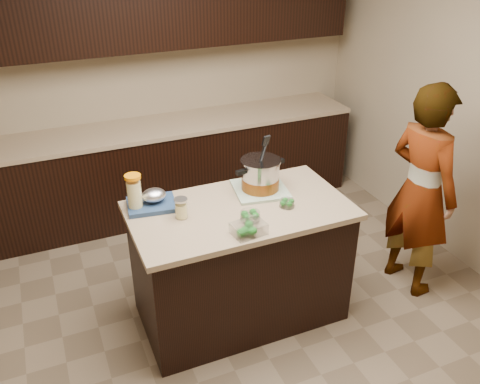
% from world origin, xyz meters
% --- Properties ---
extents(ground_plane, '(4.00, 4.00, 0.00)m').
position_xyz_m(ground_plane, '(0.00, 0.00, 0.00)').
color(ground_plane, brown).
rests_on(ground_plane, ground).
extents(room_shell, '(4.04, 4.04, 2.72)m').
position_xyz_m(room_shell, '(0.00, 0.00, 1.71)').
color(room_shell, tan).
rests_on(room_shell, ground).
extents(back_cabinets, '(3.60, 0.63, 2.33)m').
position_xyz_m(back_cabinets, '(0.00, 1.74, 0.94)').
color(back_cabinets, black).
rests_on(back_cabinets, ground).
extents(island, '(1.46, 0.81, 0.90)m').
position_xyz_m(island, '(0.00, 0.00, 0.45)').
color(island, black).
rests_on(island, ground).
extents(dish_towel, '(0.41, 0.41, 0.02)m').
position_xyz_m(dish_towel, '(0.23, 0.17, 0.91)').
color(dish_towel, '#557D54').
rests_on(dish_towel, island).
extents(stock_pot, '(0.39, 0.32, 0.39)m').
position_xyz_m(stock_pot, '(0.23, 0.17, 1.01)').
color(stock_pot, '#B7B7BC').
rests_on(stock_pot, dish_towel).
extents(lemonade_pitcher, '(0.13, 0.13, 0.25)m').
position_xyz_m(lemonade_pitcher, '(-0.64, 0.24, 1.02)').
color(lemonade_pitcher, '#E2D48A').
rests_on(lemonade_pitcher, island).
extents(mason_jar, '(0.11, 0.11, 0.14)m').
position_xyz_m(mason_jar, '(-0.39, 0.04, 0.96)').
color(mason_jar, '#E2D48A').
rests_on(mason_jar, island).
extents(broccoli_tub_left, '(0.16, 0.16, 0.06)m').
position_xyz_m(broccoli_tub_left, '(-0.00, -0.17, 0.93)').
color(broccoli_tub_left, silver).
rests_on(broccoli_tub_left, island).
extents(broccoli_tub_right, '(0.13, 0.13, 0.05)m').
position_xyz_m(broccoli_tub_right, '(0.29, -0.11, 0.92)').
color(broccoli_tub_right, silver).
rests_on(broccoli_tub_right, island).
extents(broccoli_tub_rect, '(0.22, 0.17, 0.07)m').
position_xyz_m(broccoli_tub_rect, '(-0.07, -0.31, 0.93)').
color(broccoli_tub_rect, silver).
rests_on(broccoli_tub_rect, island).
extents(blue_tray, '(0.34, 0.29, 0.12)m').
position_xyz_m(blue_tray, '(-0.53, 0.25, 0.94)').
color(blue_tray, navy).
rests_on(blue_tray, island).
extents(person, '(0.46, 0.64, 1.64)m').
position_xyz_m(person, '(1.37, -0.17, 0.82)').
color(person, gray).
rests_on(person, ground).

